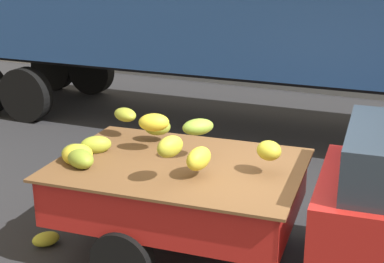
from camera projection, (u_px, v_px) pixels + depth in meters
curb_strip at (376, 93)px, 13.09m from camera, size 80.00×0.80×0.16m
pickup_truck at (351, 204)px, 5.56m from camera, size 4.83×2.28×1.70m
fallen_banana_bunch_near_tailgate at (46, 239)px, 6.52m from camera, size 0.35×0.38×0.16m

